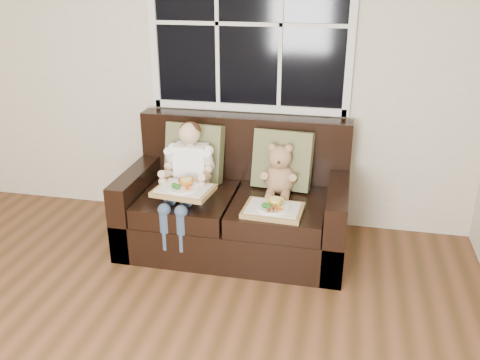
% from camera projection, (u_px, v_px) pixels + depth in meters
% --- Properties ---
extents(window_back, '(1.62, 0.04, 1.37)m').
position_uv_depth(window_back, '(249.00, 24.00, 3.89)').
color(window_back, black).
rests_on(window_back, room_walls).
extents(loveseat, '(1.70, 0.92, 0.96)m').
position_uv_depth(loveseat, '(236.00, 207.00, 3.99)').
color(loveseat, black).
rests_on(loveseat, ground).
extents(pillow_left, '(0.48, 0.25, 0.48)m').
position_uv_depth(pillow_left, '(194.00, 153.00, 4.06)').
color(pillow_left, olive).
rests_on(pillow_left, loveseat).
extents(pillow_right, '(0.47, 0.25, 0.47)m').
position_uv_depth(pillow_right, '(283.00, 160.00, 3.92)').
color(pillow_right, olive).
rests_on(pillow_right, loveseat).
extents(child, '(0.36, 0.59, 0.82)m').
position_uv_depth(child, '(187.00, 171.00, 3.83)').
color(child, white).
rests_on(child, loveseat).
extents(teddy_bear, '(0.24, 0.31, 0.41)m').
position_uv_depth(teddy_bear, '(279.00, 173.00, 3.84)').
color(teddy_bear, '#A57E57').
rests_on(teddy_bear, loveseat).
extents(tray_left, '(0.44, 0.36, 0.09)m').
position_uv_depth(tray_left, '(184.00, 189.00, 3.66)').
color(tray_left, '#A6824B').
rests_on(tray_left, child).
extents(tray_right, '(0.43, 0.34, 0.09)m').
position_uv_depth(tray_right, '(273.00, 209.00, 3.57)').
color(tray_right, '#A6824B').
rests_on(tray_right, loveseat).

